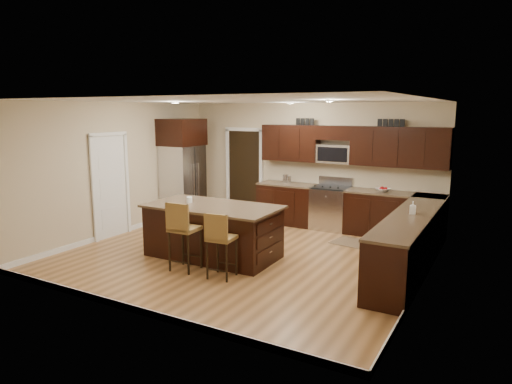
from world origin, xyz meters
The scene contains 22 objects.
floor centered at (0.00, 0.00, 0.00)m, with size 6.00×6.00×0.00m, color #9E6E3E.
ceiling centered at (0.00, 0.00, 2.70)m, with size 6.00×6.00×0.00m, color silver.
wall_back centered at (0.00, 2.75, 1.35)m, with size 6.00×6.00×0.00m, color #C0AE8B.
wall_left centered at (-3.00, 0.00, 1.35)m, with size 5.50×5.50×0.00m, color #C0AE8B.
wall_right centered at (3.00, 0.00, 1.35)m, with size 5.50×5.50×0.00m, color #C0AE8B.
base_cabinets centered at (1.90, 1.45, 0.46)m, with size 4.02×3.96×0.92m.
upper_cabinets centered at (1.04, 2.58, 1.84)m, with size 4.00×0.33×0.80m.
range centered at (0.68, 2.45, 0.47)m, with size 0.76×0.64×1.11m.
microwave centered at (0.68, 2.60, 1.62)m, with size 0.76×0.31×0.40m, color silver.
doorway centered at (-1.65, 2.73, 1.03)m, with size 0.85×0.03×2.06m, color black.
pantry_door centered at (-2.98, -0.30, 1.02)m, with size 0.03×0.80×2.04m, color white.
letter_decor centered at (0.90, 2.58, 2.29)m, with size 2.20×0.03×0.15m, color black, non-canonical shape.
island centered at (-0.45, -0.36, 0.43)m, with size 2.34×1.25×0.92m.
stool_mid centered at (-0.45, -1.21, 0.70)m, with size 0.44×0.44×1.13m.
stool_right centered at (0.26, -1.20, 0.64)m, with size 0.42×0.42×1.03m.
refrigerator centered at (-2.62, 1.57, 1.21)m, with size 0.79×0.93×2.35m.
floor_mat centered at (1.55, 1.63, 0.01)m, with size 0.95×0.63×0.01m, color brown.
fruit_bowl centered at (1.78, 2.45, 0.95)m, with size 0.28×0.28×0.07m, color silver.
soap_bottle centered at (2.70, 0.63, 1.02)m, with size 0.09×0.09×0.20m, color #B2B2B2.
canister_tall centered at (-0.40, 2.45, 1.02)m, with size 0.12×0.12×0.20m, color silver.
canister_short centered at (-0.32, 2.45, 1.00)m, with size 0.11×0.11×0.16m, color silver.
island_jar centered at (-0.95, -0.36, 0.97)m, with size 0.10×0.10×0.10m, color white.
Camera 1 is at (3.99, -6.72, 2.54)m, focal length 32.00 mm.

